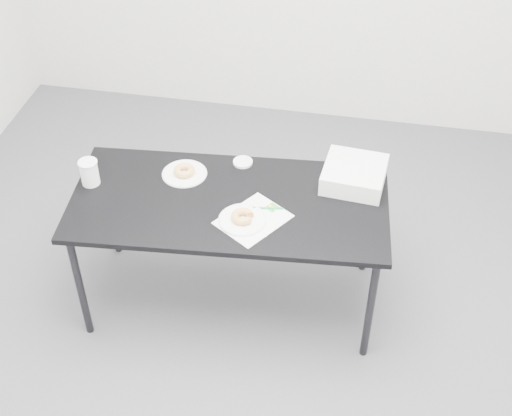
% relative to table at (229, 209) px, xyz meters
% --- Properties ---
extents(floor, '(4.00, 4.00, 0.00)m').
position_rel_table_xyz_m(floor, '(0.09, -0.15, -0.63)').
color(floor, '#4E4E53').
rests_on(floor, ground).
extents(table, '(1.56, 0.83, 0.69)m').
position_rel_table_xyz_m(table, '(0.00, 0.00, 0.00)').
color(table, black).
rests_on(table, floor).
extents(scorecard, '(0.37, 0.39, 0.00)m').
position_rel_table_xyz_m(scorecard, '(0.14, -0.11, 0.05)').
color(scorecard, white).
rests_on(scorecard, table).
extents(logo_patch, '(0.07, 0.07, 0.00)m').
position_rel_table_xyz_m(logo_patch, '(0.21, -0.02, 0.06)').
color(logo_patch, green).
rests_on(logo_patch, scorecard).
extents(pen, '(0.14, 0.03, 0.01)m').
position_rel_table_xyz_m(pen, '(0.19, -0.03, 0.06)').
color(pen, '#0C8E4D').
rests_on(pen, scorecard).
extents(napkin, '(0.17, 0.17, 0.00)m').
position_rel_table_xyz_m(napkin, '(0.13, -0.15, 0.05)').
color(napkin, white).
rests_on(napkin, table).
extents(plate_near, '(0.22, 0.22, 0.01)m').
position_rel_table_xyz_m(plate_near, '(0.09, -0.13, 0.06)').
color(plate_near, white).
rests_on(plate_near, napkin).
extents(donut_near, '(0.11, 0.11, 0.03)m').
position_rel_table_xyz_m(donut_near, '(0.09, -0.13, 0.08)').
color(donut_near, gold).
rests_on(donut_near, plate_near).
extents(plate_far, '(0.22, 0.22, 0.01)m').
position_rel_table_xyz_m(plate_far, '(-0.26, 0.15, 0.05)').
color(plate_far, white).
rests_on(plate_far, table).
extents(donut_far, '(0.12, 0.12, 0.03)m').
position_rel_table_xyz_m(donut_far, '(-0.26, 0.15, 0.08)').
color(donut_far, gold).
rests_on(donut_far, plate_far).
extents(coffee_cup, '(0.09, 0.09, 0.13)m').
position_rel_table_xyz_m(coffee_cup, '(-0.69, 0.00, 0.12)').
color(coffee_cup, white).
rests_on(coffee_cup, table).
extents(cup_lid, '(0.10, 0.10, 0.01)m').
position_rel_table_xyz_m(cup_lid, '(0.01, 0.30, 0.06)').
color(cup_lid, white).
rests_on(cup_lid, table).
extents(bakery_box, '(0.32, 0.32, 0.10)m').
position_rel_table_xyz_m(bakery_box, '(0.57, 0.25, 0.10)').
color(bakery_box, white).
rests_on(bakery_box, table).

